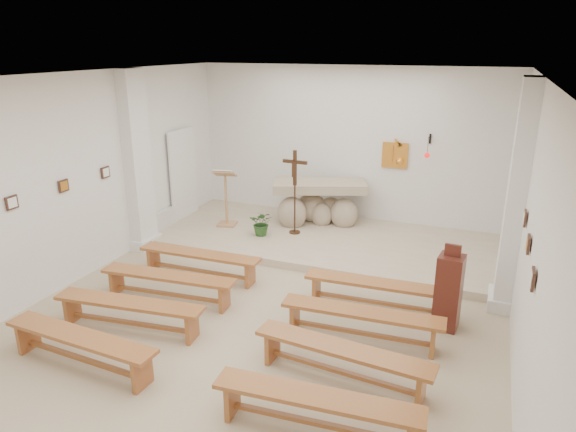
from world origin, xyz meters
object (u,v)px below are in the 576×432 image
at_px(bench_left_second, 168,281).
at_px(bench_left_fourth, 80,343).
at_px(bench_right_front, 377,289).
at_px(crucifix_stand, 295,186).
at_px(bench_left_front, 200,259).
at_px(altar, 318,206).
at_px(bench_right_third, 342,355).
at_px(bench_right_fourth, 317,405).
at_px(donation_pedestal, 448,292).
at_px(bench_left_third, 129,308).
at_px(bench_right_second, 362,318).
at_px(lectern, 226,197).

bearing_deg(bench_left_second, bench_left_fourth, -94.89).
bearing_deg(bench_right_front, bench_left_fourth, -140.01).
relative_size(crucifix_stand, bench_left_front, 0.79).
distance_m(altar, bench_left_front, 3.32).
bearing_deg(bench_right_third, bench_right_fourth, -84.68).
bearing_deg(bench_left_front, donation_pedestal, -3.55).
bearing_deg(bench_right_third, bench_left_third, -174.68).
distance_m(bench_left_front, bench_left_fourth, 2.87).
relative_size(crucifix_stand, bench_right_second, 0.78).
relative_size(bench_right_front, bench_right_third, 1.00).
distance_m(lectern, bench_right_second, 4.98).
height_order(bench_right_front, bench_left_third, same).
relative_size(bench_left_second, bench_right_third, 1.00).
height_order(bench_left_second, bench_right_third, same).
distance_m(altar, bench_right_fourth, 6.31).
distance_m(bench_right_second, bench_right_third, 0.96).
xyz_separation_m(altar, bench_left_third, (-1.13, -5.03, -0.19)).
height_order(donation_pedestal, bench_right_front, donation_pedestal).
distance_m(altar, bench_right_third, 5.41).
xyz_separation_m(altar, bench_right_third, (2.00, -5.03, -0.19)).
height_order(altar, bench_right_second, altar).
bearing_deg(altar, bench_right_fourth, -92.38).
relative_size(altar, bench_left_third, 0.95).
distance_m(altar, bench_left_second, 4.23).
xyz_separation_m(bench_right_second, bench_left_fourth, (-3.13, -1.92, 0.00)).
bearing_deg(bench_right_second, altar, 113.08).
xyz_separation_m(bench_right_third, bench_right_fourth, (0.00, -0.96, 0.00)).
relative_size(bench_right_second, bench_left_fourth, 1.00).
bearing_deg(lectern, bench_right_fourth, -66.62).
relative_size(bench_right_second, bench_right_fourth, 1.00).
bearing_deg(bench_right_second, bench_left_fourth, -151.61).
height_order(bench_right_front, bench_right_third, same).
relative_size(crucifix_stand, donation_pedestal, 1.36).
xyz_separation_m(donation_pedestal, bench_left_front, (-4.18, 0.15, -0.22)).
bearing_deg(bench_left_front, bench_right_fourth, -44.05).
distance_m(bench_left_second, bench_right_fourth, 3.67).
bearing_deg(bench_left_fourth, altar, 82.41).
height_order(bench_right_second, bench_right_third, same).
xyz_separation_m(bench_right_second, bench_right_fourth, (0.00, -1.92, 0.00)).
bearing_deg(bench_left_second, bench_right_second, -4.89).
xyz_separation_m(donation_pedestal, bench_right_second, (-1.05, -0.81, -0.22)).
relative_size(crucifix_stand, bench_left_second, 0.78).
distance_m(bench_left_front, bench_right_third, 3.67).
height_order(lectern, bench_left_second, lectern).
height_order(bench_left_front, bench_right_second, same).
distance_m(crucifix_stand, bench_left_fourth, 5.34).
bearing_deg(altar, crucifix_stand, -128.58).
height_order(bench_left_third, bench_left_fourth, same).
bearing_deg(bench_left_third, lectern, 92.62).
xyz_separation_m(bench_right_second, bench_right_third, (0.00, -0.96, 0.00)).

